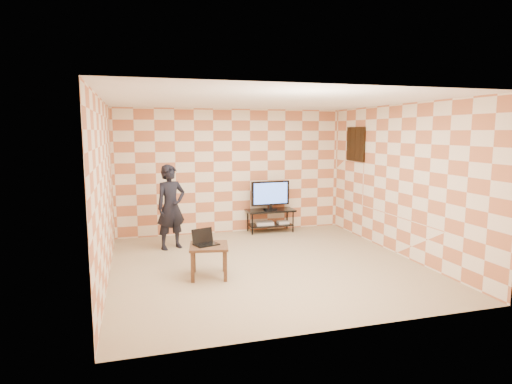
# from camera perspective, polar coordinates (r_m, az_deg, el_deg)

# --- Properties ---
(floor) EXTENTS (5.00, 5.00, 0.00)m
(floor) POSITION_cam_1_polar(r_m,az_deg,el_deg) (7.28, 1.32, -9.65)
(floor) COLOR #9E8A65
(floor) RESTS_ON ground
(wall_back) EXTENTS (5.00, 0.02, 2.70)m
(wall_back) POSITION_cam_1_polar(r_m,az_deg,el_deg) (9.39, -3.20, 2.77)
(wall_back) COLOR beige
(wall_back) RESTS_ON ground
(wall_front) EXTENTS (5.00, 0.02, 2.70)m
(wall_front) POSITION_cam_1_polar(r_m,az_deg,el_deg) (4.69, 10.51, -2.68)
(wall_front) COLOR beige
(wall_front) RESTS_ON ground
(wall_left) EXTENTS (0.02, 5.00, 2.70)m
(wall_left) POSITION_cam_1_polar(r_m,az_deg,el_deg) (6.69, -19.56, 0.18)
(wall_left) COLOR beige
(wall_left) RESTS_ON ground
(wall_right) EXTENTS (0.02, 5.00, 2.70)m
(wall_right) POSITION_cam_1_polar(r_m,az_deg,el_deg) (8.08, 18.53, 1.51)
(wall_right) COLOR beige
(wall_right) RESTS_ON ground
(ceiling) EXTENTS (5.00, 5.00, 0.02)m
(ceiling) POSITION_cam_1_polar(r_m,az_deg,el_deg) (6.95, 1.39, 12.08)
(ceiling) COLOR white
(ceiling) RESTS_ON wall_back
(wall_art) EXTENTS (0.04, 0.72, 0.72)m
(wall_art) POSITION_cam_1_polar(r_m,az_deg,el_deg) (9.34, 13.15, 6.24)
(wall_art) COLOR black
(wall_art) RESTS_ON wall_right
(tv_stand) EXTENTS (1.06, 0.48, 0.50)m
(tv_stand) POSITION_cam_1_polar(r_m,az_deg,el_deg) (9.50, 1.92, -3.16)
(tv_stand) COLOR black
(tv_stand) RESTS_ON floor
(tv) EXTENTS (0.88, 0.18, 0.64)m
(tv) POSITION_cam_1_polar(r_m,az_deg,el_deg) (9.41, 1.94, -0.25)
(tv) COLOR black
(tv) RESTS_ON tv_stand
(dvd_player) EXTENTS (0.41, 0.32, 0.06)m
(dvd_player) POSITION_cam_1_polar(r_m,az_deg,el_deg) (9.49, 1.16, -4.17)
(dvd_player) COLOR silver
(dvd_player) RESTS_ON tv_stand
(game_console) EXTENTS (0.26, 0.19, 0.06)m
(game_console) POSITION_cam_1_polar(r_m,az_deg,el_deg) (9.61, 3.61, -4.05)
(game_console) COLOR silver
(game_console) RESTS_ON tv_stand
(side_table) EXTENTS (0.67, 0.67, 0.50)m
(side_table) POSITION_cam_1_polar(r_m,az_deg,el_deg) (6.62, -6.30, -7.78)
(side_table) COLOR #331C0E
(side_table) RESTS_ON floor
(laptop) EXTENTS (0.42, 0.38, 0.23)m
(laptop) POSITION_cam_1_polar(r_m,az_deg,el_deg) (6.63, -6.84, -6.51)
(laptop) COLOR black
(laptop) RESTS_ON side_table
(person) EXTENTS (0.69, 0.58, 1.60)m
(person) POSITION_cam_1_polar(r_m,az_deg,el_deg) (8.23, -11.27, -1.97)
(person) COLOR black
(person) RESTS_ON floor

